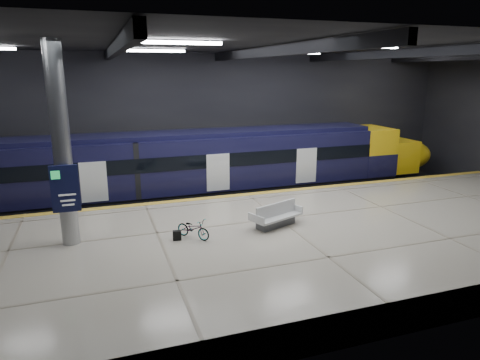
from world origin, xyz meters
name	(u,v)px	position (x,y,z in m)	size (l,w,h in m)	color
ground	(269,235)	(0.00, 0.00, 0.00)	(30.00, 30.00, 0.00)	black
room_shell	(272,103)	(0.00, 0.00, 5.72)	(30.10, 16.10, 8.05)	black
platform	(295,244)	(0.00, -2.50, 0.55)	(30.00, 11.00, 1.10)	beige
safety_strip	(248,194)	(0.00, 2.75, 1.11)	(30.00, 0.40, 0.01)	gold
rails	(231,199)	(0.00, 5.50, 0.08)	(30.00, 1.52, 0.16)	gray
train	(189,167)	(-2.35, 5.50, 2.06)	(29.40, 2.84, 3.79)	black
bench	(276,218)	(-0.49, -1.77, 1.43)	(2.30, 1.58, 0.94)	#595B60
bicycle	(193,228)	(-3.82, -1.95, 1.47)	(0.49, 1.40, 0.74)	#99999E
pannier_bag	(177,235)	(-4.42, -1.95, 1.28)	(0.30, 0.18, 0.35)	black
info_column	(62,149)	(-8.00, -1.03, 4.46)	(0.90, 0.78, 6.90)	#9EA0A5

